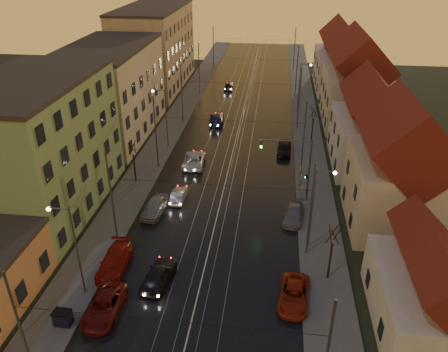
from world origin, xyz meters
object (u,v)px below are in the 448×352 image
at_px(parked_right_1, 294,214).
at_px(driving_car_2, 194,160).
at_px(traffic_light_mast, 300,162).
at_px(street_lamp_0, 72,243).
at_px(street_lamp_2, 164,113).
at_px(street_lamp_3, 301,83).
at_px(driving_car_3, 216,119).
at_px(parked_right_2, 284,148).
at_px(parked_left_2, 114,261).
at_px(parked_left_3, 155,207).
at_px(driving_car_0, 158,275).
at_px(parked_left_1, 104,306).
at_px(dumpster, 63,318).
at_px(driving_car_1, 179,195).
at_px(street_lamp_1, 316,201).
at_px(parked_right_0, 294,295).
at_px(driving_car_4, 229,86).

bearing_deg(parked_right_1, driving_car_2, 146.19).
xyz_separation_m(traffic_light_mast, driving_car_2, (-12.36, 7.08, -3.85)).
height_order(street_lamp_0, parked_right_1, street_lamp_0).
bearing_deg(street_lamp_2, street_lamp_3, 41.31).
bearing_deg(driving_car_3, parked_right_2, 131.59).
xyz_separation_m(street_lamp_3, parked_right_1, (-1.50, -31.59, -4.25)).
distance_m(street_lamp_3, parked_left_2, 44.29).
relative_size(parked_left_3, parked_right_2, 1.01).
height_order(driving_car_0, parked_right_2, driving_car_0).
height_order(parked_left_1, parked_left_2, parked_left_2).
height_order(driving_car_3, dumpster, driving_car_3).
xyz_separation_m(traffic_light_mast, driving_car_0, (-11.37, -14.07, -3.81)).
bearing_deg(driving_car_1, parked_right_2, -130.58).
height_order(parked_left_2, dumpster, parked_left_2).
relative_size(street_lamp_1, parked_left_1, 1.61).
bearing_deg(parked_left_2, parked_right_1, 29.57).
xyz_separation_m(driving_car_0, driving_car_2, (-1.00, 21.15, -0.04)).
height_order(driving_car_3, parked_left_2, driving_car_3).
xyz_separation_m(traffic_light_mast, parked_right_1, (-0.39, -3.58, -3.96)).
height_order(parked_left_2, parked_right_2, parked_right_2).
distance_m(parked_left_1, parked_left_2, 5.07).
height_order(traffic_light_mast, parked_right_0, traffic_light_mast).
relative_size(street_lamp_3, parked_right_0, 1.69).
relative_size(driving_car_0, driving_car_4, 1.18).
xyz_separation_m(driving_car_3, parked_right_2, (10.20, -9.60, 0.00)).
distance_m(street_lamp_2, driving_car_4, 27.90).
distance_m(street_lamp_0, parked_left_1, 5.27).
relative_size(street_lamp_2, parked_left_2, 1.55).
bearing_deg(driving_car_1, street_lamp_1, 153.47).
bearing_deg(parked_left_2, driving_car_3, 81.39).
relative_size(parked_right_2, dumpster, 3.70).
bearing_deg(driving_car_0, driving_car_1, -78.17).
bearing_deg(driving_car_3, driving_car_4, -94.92).
bearing_deg(parked_left_3, street_lamp_1, -8.30).
xyz_separation_m(street_lamp_1, driving_car_3, (-12.63, 29.44, -4.13)).
height_order(driving_car_0, driving_car_4, driving_car_0).
relative_size(driving_car_2, parked_right_2, 1.21).
height_order(street_lamp_1, parked_left_3, street_lamp_1).
bearing_deg(street_lamp_2, driving_car_1, -70.79).
height_order(driving_car_1, parked_left_1, parked_left_1).
bearing_deg(parked_left_1, driving_car_1, 82.58).
bearing_deg(dumpster, driving_car_1, 78.54).
bearing_deg(parked_left_3, parked_left_1, -84.97).
relative_size(street_lamp_1, dumpster, 6.67).
bearing_deg(street_lamp_0, parked_right_0, 3.78).
relative_size(parked_right_0, parked_right_2, 1.07).
xyz_separation_m(parked_left_2, parked_right_0, (14.87, -2.05, -0.09)).
bearing_deg(street_lamp_3, parked_left_2, -112.08).
distance_m(street_lamp_3, parked_right_2, 16.86).
relative_size(parked_left_2, parked_right_2, 1.16).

